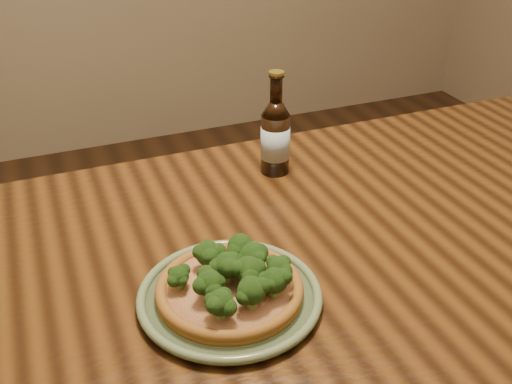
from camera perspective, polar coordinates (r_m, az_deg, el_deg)
name	(u,v)px	position (r m, az deg, el deg)	size (l,w,h in m)	color
table	(319,295)	(1.07, 5.99, -9.75)	(1.60, 0.90, 0.75)	#46270F
plate	(230,296)	(0.91, -2.52, -9.88)	(0.28, 0.28, 0.02)	#627550
pizza	(232,284)	(0.89, -2.31, -8.75)	(0.22, 0.22, 0.07)	brown
beer_bottle	(275,136)	(1.22, 1.86, 5.32)	(0.06, 0.06, 0.22)	black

